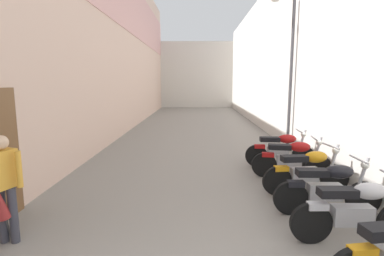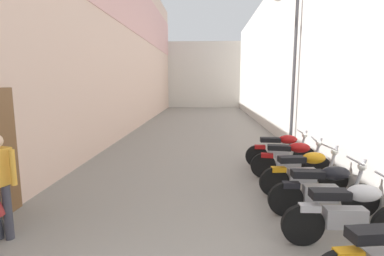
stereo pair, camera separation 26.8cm
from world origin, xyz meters
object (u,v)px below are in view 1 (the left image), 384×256
Objects in this scene: pedestrian_mid_alley at (4,181)px; motorcycle_third at (356,210)px; street_lamp at (289,64)px; motorcycle_fourth at (328,187)px; motorcycle_seventh at (280,149)px; motorcycle_sixth at (292,158)px; motorcycle_fifth at (307,170)px.

motorcycle_third is at bearing 0.64° from pedestrian_mid_alley.
pedestrian_mid_alley is 0.32× the size of street_lamp.
motorcycle_fourth and motorcycle_seventh have the same top height.
motorcycle_third is 2.92m from motorcycle_sixth.
motorcycle_fourth and motorcycle_fifth have the same top height.
motorcycle_fifth is at bearing 90.00° from motorcycle_third.
motorcycle_third is 3.91m from motorcycle_seventh.
motorcycle_sixth is at bearing 30.92° from pedestrian_mid_alley.
street_lamp is at bearing 83.15° from motorcycle_third.
motorcycle_third is at bearing -90.00° from motorcycle_sixth.
pedestrian_mid_alley is (-4.96, -0.98, 0.42)m from motorcycle_fourth.
street_lamp is at bearing 81.88° from motorcycle_fourth.
motorcycle_seventh is at bearing 90.00° from motorcycle_fifth.
motorcycle_third is 4.98m from pedestrian_mid_alley.
motorcycle_seventh is 1.18× the size of pedestrian_mid_alley.
motorcycle_seventh is at bearing -109.89° from street_lamp.
motorcycle_third is 1.91m from motorcycle_fifth.
motorcycle_sixth is 0.99m from motorcycle_seventh.
motorcycle_third and motorcycle_fifth have the same top height.
motorcycle_sixth is 0.37× the size of street_lamp.
pedestrian_mid_alley is 8.42m from street_lamp.
pedestrian_mid_alley reaches higher than motorcycle_fourth.
motorcycle_fifth is 5.36m from pedestrian_mid_alley.
motorcycle_third is 0.37× the size of street_lamp.
motorcycle_fifth and motorcycle_sixth have the same top height.
pedestrian_mid_alley is at bearing -141.37° from motorcycle_seventh.
street_lamp reaches higher than motorcycle_fourth.
pedestrian_mid_alley is (-4.96, -1.97, 0.42)m from motorcycle_fifth.
motorcycle_third is 1.00× the size of motorcycle_seventh.
motorcycle_seventh is (0.00, 0.99, 0.00)m from motorcycle_sixth.
motorcycle_fifth is 1.00× the size of motorcycle_sixth.
motorcycle_sixth and motorcycle_seventh have the same top height.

